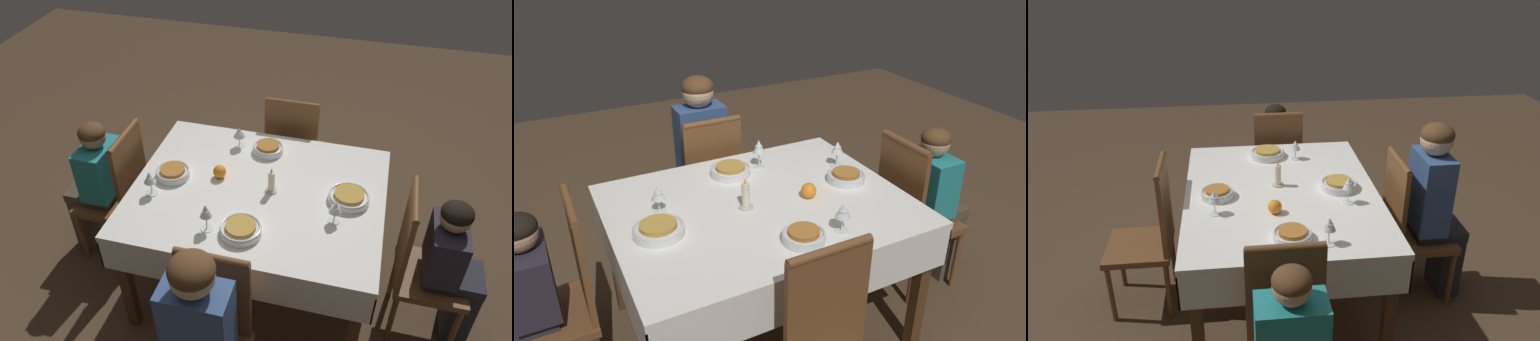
# 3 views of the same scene
# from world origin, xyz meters

# --- Properties ---
(ground_plane) EXTENTS (8.00, 8.00, 0.00)m
(ground_plane) POSITION_xyz_m (0.00, 0.00, 0.00)
(ground_plane) COLOR #4C3826
(dining_table) EXTENTS (1.41, 1.12, 0.77)m
(dining_table) POSITION_xyz_m (0.00, 0.00, 0.69)
(dining_table) COLOR white
(dining_table) RESTS_ON ground_plane
(chair_south) EXTENTS (0.39, 0.39, 0.97)m
(chair_south) POSITION_xyz_m (-0.03, -0.79, 0.51)
(chair_south) COLOR brown
(chair_south) RESTS_ON ground_plane
(chair_west) EXTENTS (0.39, 0.39, 0.97)m
(chair_west) POSITION_xyz_m (-0.94, 0.07, 0.51)
(chair_west) COLOR brown
(chair_west) RESTS_ON ground_plane
(chair_east) EXTENTS (0.39, 0.39, 0.97)m
(chair_east) POSITION_xyz_m (0.94, -0.07, 0.51)
(chair_east) COLOR brown
(chair_east) RESTS_ON ground_plane
(chair_north) EXTENTS (0.39, 0.39, 0.97)m
(chair_north) POSITION_xyz_m (0.05, 0.79, 0.51)
(chair_north) COLOR brown
(chair_north) RESTS_ON ground_plane
(person_child_teal) EXTENTS (0.33, 0.30, 1.00)m
(person_child_teal) POSITION_xyz_m (-1.10, 0.07, 0.55)
(person_child_teal) COLOR #4C4233
(person_child_teal) RESTS_ON ground_plane
(person_child_dark) EXTENTS (0.33, 0.30, 0.96)m
(person_child_dark) POSITION_xyz_m (1.11, -0.07, 0.53)
(person_child_dark) COLOR #282833
(person_child_dark) RESTS_ON ground_plane
(bowl_south) EXTENTS (0.22, 0.22, 0.06)m
(bowl_south) POSITION_xyz_m (0.00, -0.34, 0.80)
(bowl_south) COLOR silver
(bowl_south) RESTS_ON dining_table
(wine_glass_south) EXTENTS (0.07, 0.07, 0.16)m
(wine_glass_south) POSITION_xyz_m (-0.18, -0.36, 0.89)
(wine_glass_south) COLOR white
(wine_glass_south) RESTS_ON dining_table
(bowl_west) EXTENTS (0.20, 0.20, 0.06)m
(bowl_west) POSITION_xyz_m (-0.51, 0.00, 0.80)
(bowl_west) COLOR silver
(bowl_west) RESTS_ON dining_table
(wine_glass_west) EXTENTS (0.07, 0.07, 0.15)m
(wine_glass_west) POSITION_xyz_m (-0.57, -0.17, 0.88)
(wine_glass_west) COLOR white
(wine_glass_west) RESTS_ON dining_table
(bowl_east) EXTENTS (0.23, 0.23, 0.06)m
(bowl_east) POSITION_xyz_m (0.50, 0.04, 0.80)
(bowl_east) COLOR silver
(bowl_east) RESTS_ON dining_table
(wine_glass_east) EXTENTS (0.07, 0.07, 0.13)m
(wine_glass_east) POSITION_xyz_m (0.45, -0.14, 0.87)
(wine_glass_east) COLOR white
(wine_glass_east) RESTS_ON dining_table
(bowl_north) EXTENTS (0.19, 0.19, 0.06)m
(bowl_north) POSITION_xyz_m (-0.03, 0.37, 0.80)
(bowl_north) COLOR silver
(bowl_north) RESTS_ON dining_table
(wine_glass_north) EXTENTS (0.07, 0.07, 0.14)m
(wine_glass_north) POSITION_xyz_m (-0.22, 0.39, 0.87)
(wine_glass_north) COLOR white
(wine_glass_north) RESTS_ON dining_table
(candle_centerpiece) EXTENTS (0.07, 0.07, 0.16)m
(candle_centerpiece) POSITION_xyz_m (0.07, 0.01, 0.83)
(candle_centerpiece) COLOR beige
(candle_centerpiece) RESTS_ON dining_table
(orange_fruit) EXTENTS (0.08, 0.08, 0.08)m
(orange_fruit) POSITION_xyz_m (-0.24, 0.06, 0.81)
(orange_fruit) COLOR orange
(orange_fruit) RESTS_ON dining_table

